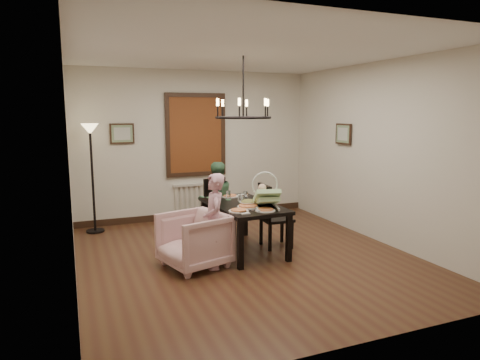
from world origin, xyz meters
TOP-DOWN VIEW (x-y plane):
  - room_shell at (0.00, 0.37)m, footprint 4.51×5.00m
  - dining_table at (0.07, 0.29)m, footprint 0.92×1.55m
  - chair_far at (0.05, 1.23)m, footprint 0.49×0.49m
  - chair_right at (0.61, 0.27)m, footprint 0.45×0.45m
  - armchair at (-0.78, -0.10)m, footprint 0.98×0.97m
  - elderly_woman at (-0.54, -0.22)m, footprint 0.32×0.42m
  - seated_man at (-0.09, 1.02)m, footprint 0.54×0.44m
  - baby_bouncer at (0.26, -0.10)m, footprint 0.52×0.62m
  - salad_bowl at (0.09, 0.14)m, footprint 0.30×0.30m
  - pizza_platter at (0.04, 0.01)m, footprint 0.30×0.30m
  - drinking_glass at (0.01, 0.22)m, footprint 0.07×0.07m
  - window_blinds at (0.00, 2.46)m, footprint 1.00×0.03m
  - radiator at (0.00, 2.48)m, footprint 0.92×0.12m
  - picture_back at (-1.35, 2.47)m, footprint 0.42×0.03m
  - picture_right at (2.21, 0.90)m, footprint 0.03×0.42m
  - floor_lamp at (-1.90, 2.15)m, footprint 0.30×0.30m
  - chandelier at (0.07, 0.29)m, footprint 0.80×0.80m

SIDE VIEW (x-z plane):
  - radiator at x=0.00m, z-range 0.04..0.66m
  - armchair at x=-0.78m, z-range 0.00..0.72m
  - chair_far at x=0.05m, z-range 0.00..0.93m
  - chair_right at x=0.61m, z-range 0.00..0.98m
  - seated_man at x=-0.09m, z-range 0.00..1.03m
  - elderly_woman at x=-0.54m, z-range 0.00..1.04m
  - dining_table at x=0.07m, z-range 0.27..0.97m
  - pizza_platter at x=0.04m, z-range 0.71..0.75m
  - salad_bowl at x=0.09m, z-range 0.71..0.78m
  - drinking_glass at x=0.01m, z-range 0.71..0.86m
  - baby_bouncer at x=0.26m, z-range 0.71..1.06m
  - floor_lamp at x=-1.90m, z-range 0.00..1.80m
  - room_shell at x=0.00m, z-range -0.01..2.80m
  - window_blinds at x=0.00m, z-range 0.90..2.30m
  - picture_back at x=-1.35m, z-range 1.47..1.83m
  - picture_right at x=2.21m, z-range 1.47..1.83m
  - chandelier at x=0.07m, z-range 1.93..1.97m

